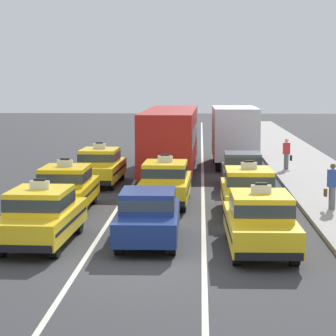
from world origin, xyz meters
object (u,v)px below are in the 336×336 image
object	(u,v)px
taxi_center_second	(165,182)
taxi_center_fourth	(178,140)
taxi_left_second	(66,188)
taxi_right_second	(248,191)
taxi_left_third	(100,166)
taxi_left_nearest	(41,215)
bus_center_third	(171,137)
sedan_right_third	(242,169)
box_truck_right_fourth	(234,134)
sedan_center_nearest	(148,215)
taxi_right_nearest	(260,221)
pedestrian_near_crosswalk	(287,154)
pedestrian_mid_block	(332,186)

from	to	relation	value
taxi_center_second	taxi_center_fourth	size ratio (longest dim) A/B	1.00
taxi_left_second	taxi_right_second	bearing A→B (deg)	-3.34
taxi_center_second	taxi_left_third	bearing A→B (deg)	123.38
taxi_left_nearest	taxi_left_second	distance (m)	5.17
bus_center_third	taxi_right_second	distance (m)	12.05
taxi_left_nearest	taxi_center_fourth	distance (m)	25.04
taxi_center_fourth	taxi_right_second	distance (m)	20.30
taxi_center_fourth	sedan_right_third	bearing A→B (deg)	-76.60
taxi_left_nearest	box_truck_right_fourth	world-z (taller)	box_truck_right_fourth
taxi_center_fourth	taxi_right_second	size ratio (longest dim) A/B	1.01
box_truck_right_fourth	sedan_center_nearest	bearing A→B (deg)	-100.23
taxi_left_nearest	sedan_center_nearest	bearing A→B (deg)	6.62
taxi_center_fourth	box_truck_right_fourth	world-z (taller)	box_truck_right_fourth
taxi_left_second	taxi_right_second	size ratio (longest dim) A/B	1.00
taxi_left_second	taxi_left_third	bearing A→B (deg)	87.05
sedan_center_nearest	sedan_right_third	xyz separation A→B (m)	(3.36, 10.63, 0.00)
box_truck_right_fourth	taxi_center_fourth	bearing A→B (deg)	118.91
taxi_left_third	bus_center_third	size ratio (longest dim) A/B	0.41
taxi_center_fourth	taxi_right_nearest	distance (m)	25.53
taxi_center_second	taxi_center_fourth	bearing A→B (deg)	90.37
taxi_left_second	taxi_center_second	xyz separation A→B (m)	(3.54, 1.53, 0.00)
taxi_left_nearest	taxi_center_second	xyz separation A→B (m)	(3.26, 6.69, 0.00)
taxi_left_third	taxi_right_nearest	world-z (taller)	same
bus_center_third	sedan_center_nearest	bearing A→B (deg)	-89.92
sedan_center_nearest	taxi_right_second	xyz separation A→B (m)	(3.22, 4.43, 0.03)
taxi_right_second	taxi_right_nearest	bearing A→B (deg)	-90.31
bus_center_third	sedan_right_third	bearing A→B (deg)	-57.72
taxi_left_third	sedan_center_nearest	distance (m)	11.61
sedan_right_third	pedestrian_near_crosswalk	xyz separation A→B (m)	(2.59, 5.39, 0.10)
taxi_center_second	sedan_right_third	size ratio (longest dim) A/B	1.07
bus_center_third	sedan_right_third	size ratio (longest dim) A/B	2.61
box_truck_right_fourth	taxi_center_second	bearing A→B (deg)	-104.53
pedestrian_mid_block	pedestrian_near_crosswalk	bearing A→B (deg)	91.40
box_truck_right_fourth	pedestrian_near_crosswalk	size ratio (longest dim) A/B	4.38
taxi_left_third	box_truck_right_fourth	distance (m)	9.76
taxi_right_second	sedan_right_third	bearing A→B (deg)	88.64
sedan_center_nearest	pedestrian_near_crosswalk	xyz separation A→B (m)	(5.96, 16.01, 0.10)
taxi_center_fourth	taxi_left_second	bearing A→B (deg)	-99.87
taxi_left_third	taxi_right_second	xyz separation A→B (m)	(6.25, -6.79, 0.00)
taxi_right_nearest	taxi_right_second	distance (m)	5.28
pedestrian_mid_block	taxi_right_second	bearing A→B (deg)	-171.26
bus_center_third	pedestrian_mid_block	size ratio (longest dim) A/B	6.79
taxi_right_nearest	pedestrian_mid_block	world-z (taller)	taxi_right_nearest
bus_center_third	pedestrian_mid_block	distance (m)	12.77
taxi_center_second	pedestrian_mid_block	xyz separation A→B (m)	(6.05, -1.45, 0.10)
taxi_left_third	taxi_center_fourth	size ratio (longest dim) A/B	1.00
taxi_left_third	sedan_right_third	xyz separation A→B (m)	(6.39, -0.58, -0.03)
taxi_center_fourth	taxi_right_nearest	xyz separation A→B (m)	(3.12, -25.34, 0.00)
taxi_center_second	bus_center_third	xyz separation A→B (m)	(-0.21, 9.65, 0.94)
taxi_right_nearest	taxi_left_second	bearing A→B (deg)	139.12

